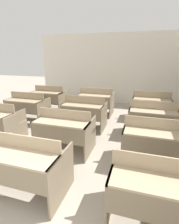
{
  "coord_description": "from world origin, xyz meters",
  "views": [
    {
      "loc": [
        1.36,
        -0.5,
        1.97
      ],
      "look_at": [
        0.28,
        3.02,
        0.78
      ],
      "focal_mm": 28.0,
      "sensor_mm": 36.0,
      "label": 1
    }
  ],
  "objects_px": {
    "bench_front_right": "(160,192)",
    "bench_second_center": "(64,130)",
    "bench_second_right": "(155,141)",
    "bench_third_left": "(28,106)",
    "bench_back_center": "(96,101)",
    "bench_front_center": "(25,164)",
    "bench_back_right": "(151,105)",
    "bench_third_right": "(152,118)",
    "bench_back_left": "(49,98)",
    "bench_third_center": "(84,112)"
  },
  "relations": [
    {
      "from": "bench_front_right",
      "to": "bench_second_center",
      "type": "xyz_separation_m",
      "value": [
        -1.8,
        1.29,
        0.0
      ]
    },
    {
      "from": "bench_second_center",
      "to": "bench_second_right",
      "type": "distance_m",
      "value": 1.8
    },
    {
      "from": "bench_third_left",
      "to": "bench_back_center",
      "type": "height_order",
      "value": "same"
    },
    {
      "from": "bench_front_center",
      "to": "bench_back_right",
      "type": "xyz_separation_m",
      "value": [
        1.82,
        3.87,
        0.0
      ]
    },
    {
      "from": "bench_third_left",
      "to": "bench_back_center",
      "type": "distance_m",
      "value": 2.24
    },
    {
      "from": "bench_third_right",
      "to": "bench_back_center",
      "type": "bearing_deg",
      "value": 144.24
    },
    {
      "from": "bench_second_center",
      "to": "bench_second_right",
      "type": "bearing_deg",
      "value": 0.28
    },
    {
      "from": "bench_front_right",
      "to": "bench_second_right",
      "type": "distance_m",
      "value": 1.3
    },
    {
      "from": "bench_third_left",
      "to": "bench_back_left",
      "type": "relative_size",
      "value": 1.0
    },
    {
      "from": "bench_front_center",
      "to": "bench_second_right",
      "type": "bearing_deg",
      "value": 35.51
    },
    {
      "from": "bench_front_right",
      "to": "bench_third_left",
      "type": "height_order",
      "value": "same"
    },
    {
      "from": "bench_third_left",
      "to": "bench_third_right",
      "type": "distance_m",
      "value": 3.64
    },
    {
      "from": "bench_third_left",
      "to": "bench_back_right",
      "type": "bearing_deg",
      "value": 19.31
    },
    {
      "from": "bench_back_right",
      "to": "bench_third_left",
      "type": "bearing_deg",
      "value": -160.69
    },
    {
      "from": "bench_back_left",
      "to": "bench_third_right",
      "type": "bearing_deg",
      "value": -19.37
    },
    {
      "from": "bench_third_left",
      "to": "bench_second_center",
      "type": "bearing_deg",
      "value": -35.17
    },
    {
      "from": "bench_front_right",
      "to": "bench_back_left",
      "type": "bearing_deg",
      "value": 133.21
    },
    {
      "from": "bench_third_right",
      "to": "bench_front_center",
      "type": "bearing_deg",
      "value": -125.11
    },
    {
      "from": "bench_front_right",
      "to": "bench_back_right",
      "type": "distance_m",
      "value": 3.87
    },
    {
      "from": "bench_back_center",
      "to": "bench_second_right",
      "type": "bearing_deg",
      "value": -54.91
    },
    {
      "from": "bench_back_right",
      "to": "bench_front_right",
      "type": "bearing_deg",
      "value": -90.08
    },
    {
      "from": "bench_second_center",
      "to": "bench_third_left",
      "type": "height_order",
      "value": "same"
    },
    {
      "from": "bench_front_center",
      "to": "bench_back_left",
      "type": "relative_size",
      "value": 1.0
    },
    {
      "from": "bench_third_left",
      "to": "bench_third_right",
      "type": "height_order",
      "value": "same"
    },
    {
      "from": "bench_third_right",
      "to": "bench_third_left",
      "type": "bearing_deg",
      "value": 179.87
    },
    {
      "from": "bench_third_center",
      "to": "bench_front_center",
      "type": "bearing_deg",
      "value": -90.35
    },
    {
      "from": "bench_third_left",
      "to": "bench_back_right",
      "type": "distance_m",
      "value": 3.86
    },
    {
      "from": "bench_third_left",
      "to": "bench_third_center",
      "type": "distance_m",
      "value": 1.84
    },
    {
      "from": "bench_third_center",
      "to": "bench_back_right",
      "type": "relative_size",
      "value": 1.0
    },
    {
      "from": "bench_third_center",
      "to": "bench_back_right",
      "type": "distance_m",
      "value": 2.21
    },
    {
      "from": "bench_back_center",
      "to": "bench_back_right",
      "type": "height_order",
      "value": "same"
    },
    {
      "from": "bench_back_left",
      "to": "bench_back_center",
      "type": "bearing_deg",
      "value": 1.13
    },
    {
      "from": "bench_back_center",
      "to": "bench_back_right",
      "type": "bearing_deg",
      "value": -0.69
    },
    {
      "from": "bench_second_center",
      "to": "bench_third_left",
      "type": "distance_m",
      "value": 2.26
    },
    {
      "from": "bench_front_center",
      "to": "bench_third_center",
      "type": "height_order",
      "value": "same"
    },
    {
      "from": "bench_second_center",
      "to": "bench_back_left",
      "type": "xyz_separation_m",
      "value": [
        -1.83,
        2.57,
        0.0
      ]
    },
    {
      "from": "bench_third_left",
      "to": "bench_third_center",
      "type": "xyz_separation_m",
      "value": [
        1.84,
        0.0,
        0.0
      ]
    },
    {
      "from": "bench_second_center",
      "to": "bench_back_right",
      "type": "distance_m",
      "value": 3.15
    },
    {
      "from": "bench_front_center",
      "to": "bench_back_left",
      "type": "height_order",
      "value": "same"
    },
    {
      "from": "bench_second_center",
      "to": "bench_back_right",
      "type": "relative_size",
      "value": 1.0
    },
    {
      "from": "bench_front_right",
      "to": "bench_third_right",
      "type": "relative_size",
      "value": 1.0
    },
    {
      "from": "bench_second_center",
      "to": "bench_second_right",
      "type": "relative_size",
      "value": 1.0
    },
    {
      "from": "bench_front_right",
      "to": "bench_third_right",
      "type": "distance_m",
      "value": 2.58
    },
    {
      "from": "bench_back_center",
      "to": "bench_third_left",
      "type": "bearing_deg",
      "value": -144.54
    },
    {
      "from": "bench_back_center",
      "to": "bench_front_right",
      "type": "bearing_deg",
      "value": -64.97
    },
    {
      "from": "bench_front_center",
      "to": "bench_back_center",
      "type": "relative_size",
      "value": 1.0
    },
    {
      "from": "bench_third_right",
      "to": "bench_back_center",
      "type": "height_order",
      "value": "same"
    },
    {
      "from": "bench_front_right",
      "to": "bench_back_left",
      "type": "distance_m",
      "value": 5.29
    },
    {
      "from": "bench_back_center",
      "to": "bench_third_right",
      "type": "bearing_deg",
      "value": -35.76
    },
    {
      "from": "bench_front_center",
      "to": "bench_second_center",
      "type": "xyz_separation_m",
      "value": [
        0.02,
        1.29,
        0.0
      ]
    }
  ]
}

